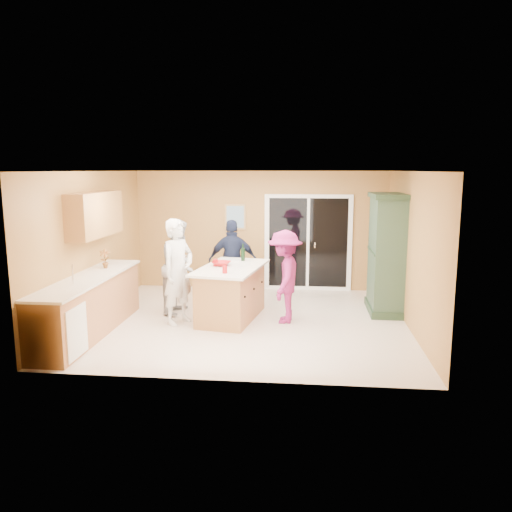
# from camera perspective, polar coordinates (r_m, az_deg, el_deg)

# --- Properties ---
(floor) EXTENTS (5.50, 5.50, 0.00)m
(floor) POSITION_cam_1_polar(r_m,az_deg,el_deg) (8.82, -1.04, -7.48)
(floor) COLOR beige
(floor) RESTS_ON ground
(ceiling) EXTENTS (5.50, 5.00, 0.10)m
(ceiling) POSITION_cam_1_polar(r_m,az_deg,el_deg) (8.42, -1.10, 9.67)
(ceiling) COLOR white
(ceiling) RESTS_ON wall_back
(wall_back) EXTENTS (5.50, 0.10, 2.60)m
(wall_back) POSITION_cam_1_polar(r_m,az_deg,el_deg) (10.98, 0.49, 2.92)
(wall_back) COLOR tan
(wall_back) RESTS_ON ground
(wall_front) EXTENTS (5.50, 0.10, 2.60)m
(wall_front) POSITION_cam_1_polar(r_m,az_deg,el_deg) (6.09, -3.89, -2.76)
(wall_front) COLOR tan
(wall_front) RESTS_ON ground
(wall_left) EXTENTS (0.10, 5.00, 2.60)m
(wall_left) POSITION_cam_1_polar(r_m,az_deg,el_deg) (9.26, -18.22, 1.12)
(wall_left) COLOR tan
(wall_left) RESTS_ON ground
(wall_right) EXTENTS (0.10, 5.00, 2.60)m
(wall_right) POSITION_cam_1_polar(r_m,az_deg,el_deg) (8.64, 17.35, 0.57)
(wall_right) COLOR tan
(wall_right) RESTS_ON ground
(left_cabinet_run) EXTENTS (0.65, 3.05, 1.24)m
(left_cabinet_run) POSITION_cam_1_polar(r_m,az_deg,el_deg) (8.37, -18.92, -5.68)
(left_cabinet_run) COLOR #AF6F44
(left_cabinet_run) RESTS_ON floor
(upper_cabinets) EXTENTS (0.35, 1.60, 0.75)m
(upper_cabinets) POSITION_cam_1_polar(r_m,az_deg,el_deg) (8.94, -17.91, 4.56)
(upper_cabinets) COLOR #AF6F44
(upper_cabinets) RESTS_ON wall_left
(sliding_door) EXTENTS (1.90, 0.07, 2.10)m
(sliding_door) POSITION_cam_1_polar(r_m,az_deg,el_deg) (10.94, 5.96, 1.52)
(sliding_door) COLOR white
(sliding_door) RESTS_ON floor
(framed_picture) EXTENTS (0.46, 0.04, 0.56)m
(framed_picture) POSITION_cam_1_polar(r_m,az_deg,el_deg) (10.99, -2.38, 4.49)
(framed_picture) COLOR tan
(framed_picture) RESTS_ON wall_back
(kitchen_island) EXTENTS (1.25, 1.93, 0.94)m
(kitchen_island) POSITION_cam_1_polar(r_m,az_deg,el_deg) (8.89, -2.85, -4.38)
(kitchen_island) COLOR #AF6F44
(kitchen_island) RESTS_ON floor
(green_hutch) EXTENTS (0.63, 1.20, 2.20)m
(green_hutch) POSITION_cam_1_polar(r_m,az_deg,el_deg) (9.49, 14.70, 0.11)
(green_hutch) COLOR #233925
(green_hutch) RESTS_ON floor
(woman_white) EXTENTS (0.70, 0.79, 1.81)m
(woman_white) POSITION_cam_1_polar(r_m,az_deg,el_deg) (8.62, -8.90, -1.78)
(woman_white) COLOR silver
(woman_white) RESTS_ON floor
(woman_grey) EXTENTS (0.75, 0.92, 1.74)m
(woman_grey) POSITION_cam_1_polar(r_m,az_deg,el_deg) (9.30, -8.76, -1.16)
(woman_grey) COLOR #A3A4A6
(woman_grey) RESTS_ON floor
(woman_navy) EXTENTS (1.01, 0.50, 1.66)m
(woman_navy) POSITION_cam_1_polar(r_m,az_deg,el_deg) (9.91, -2.67, -0.61)
(woman_navy) COLOR #1B243D
(woman_navy) RESTS_ON floor
(woman_magenta) EXTENTS (0.67, 1.08, 1.61)m
(woman_magenta) POSITION_cam_1_polar(r_m,az_deg,el_deg) (8.62, 3.29, -2.37)
(woman_magenta) COLOR #8F1F64
(woman_magenta) RESTS_ON floor
(serving_bowl) EXTENTS (0.39, 0.39, 0.08)m
(serving_bowl) POSITION_cam_1_polar(r_m,az_deg,el_deg) (8.87, -3.99, -0.86)
(serving_bowl) COLOR #AA1215
(serving_bowl) RESTS_ON kitchen_island
(tulip_vase) EXTENTS (0.20, 0.16, 0.34)m
(tulip_vase) POSITION_cam_1_polar(r_m,az_deg,el_deg) (9.00, -16.90, -0.29)
(tulip_vase) COLOR red
(tulip_vase) RESTS_ON left_cabinet_run
(tumbler_near) EXTENTS (0.10, 0.10, 0.12)m
(tumbler_near) POSITION_cam_1_polar(r_m,az_deg,el_deg) (8.85, -4.66, -0.75)
(tumbler_near) COLOR #AA1215
(tumbler_near) RESTS_ON kitchen_island
(tumbler_far) EXTENTS (0.10, 0.10, 0.12)m
(tumbler_far) POSITION_cam_1_polar(r_m,az_deg,el_deg) (8.22, -3.59, -1.55)
(tumbler_far) COLOR #AA1215
(tumbler_far) RESTS_ON kitchen_island
(wine_bottle) EXTENTS (0.07, 0.07, 0.32)m
(wine_bottle) POSITION_cam_1_polar(r_m,az_deg,el_deg) (9.31, -1.50, 0.21)
(wine_bottle) COLOR black
(wine_bottle) RESTS_ON kitchen_island
(white_plate) EXTENTS (0.24, 0.24, 0.02)m
(white_plate) POSITION_cam_1_polar(r_m,az_deg,el_deg) (9.36, -2.34, -0.47)
(white_plate) COLOR silver
(white_plate) RESTS_ON kitchen_island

